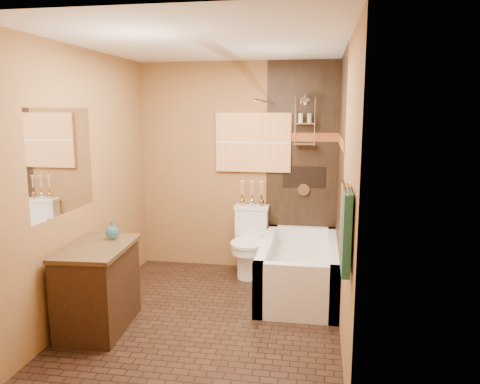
% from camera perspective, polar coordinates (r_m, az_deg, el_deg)
% --- Properties ---
extents(floor, '(3.00, 3.00, 0.00)m').
position_cam_1_polar(floor, '(4.59, -3.66, -14.93)').
color(floor, black).
rests_on(floor, ground).
extents(wall_left, '(0.02, 3.00, 2.50)m').
position_cam_1_polar(wall_left, '(4.65, -18.37, 1.03)').
color(wall_left, olive).
rests_on(wall_left, floor).
extents(wall_right, '(0.02, 3.00, 2.50)m').
position_cam_1_polar(wall_right, '(4.11, 12.64, 0.17)').
color(wall_right, olive).
rests_on(wall_right, floor).
extents(wall_back, '(2.40, 0.02, 2.50)m').
position_cam_1_polar(wall_back, '(5.68, -0.27, 3.07)').
color(wall_back, olive).
rests_on(wall_back, floor).
extents(wall_front, '(2.40, 0.02, 2.50)m').
position_cam_1_polar(wall_front, '(2.82, -11.08, -4.23)').
color(wall_front, olive).
rests_on(wall_front, floor).
extents(ceiling, '(3.00, 3.00, 0.00)m').
position_cam_1_polar(ceiling, '(4.21, -4.05, 17.71)').
color(ceiling, silver).
rests_on(ceiling, wall_back).
extents(alcove_tile_back, '(0.85, 0.01, 2.50)m').
position_cam_1_polar(alcove_tile_back, '(5.58, 7.57, 2.86)').
color(alcove_tile_back, black).
rests_on(alcove_tile_back, wall_back).
extents(alcove_tile_right, '(0.01, 1.50, 2.50)m').
position_cam_1_polar(alcove_tile_right, '(4.85, 12.09, 1.66)').
color(alcove_tile_right, black).
rests_on(alcove_tile_right, wall_right).
extents(mosaic_band_back, '(0.85, 0.01, 0.10)m').
position_cam_1_polar(mosaic_band_back, '(5.54, 7.66, 6.65)').
color(mosaic_band_back, maroon).
rests_on(mosaic_band_back, alcove_tile_back).
extents(mosaic_band_right, '(0.01, 1.50, 0.10)m').
position_cam_1_polar(mosaic_band_right, '(4.81, 12.13, 6.03)').
color(mosaic_band_right, maroon).
rests_on(mosaic_band_right, alcove_tile_right).
extents(alcove_niche, '(0.50, 0.01, 0.25)m').
position_cam_1_polar(alcove_niche, '(5.59, 7.81, 1.83)').
color(alcove_niche, black).
rests_on(alcove_niche, alcove_tile_back).
extents(shower_fixtures, '(0.24, 0.33, 1.16)m').
position_cam_1_polar(shower_fixtures, '(5.43, 7.89, 7.07)').
color(shower_fixtures, silver).
rests_on(shower_fixtures, floor).
extents(curtain_rod, '(0.03, 1.55, 0.03)m').
position_cam_1_polar(curtain_rod, '(4.83, 2.89, 11.00)').
color(curtain_rod, silver).
rests_on(curtain_rod, wall_back).
extents(towel_bar, '(0.02, 0.55, 0.02)m').
position_cam_1_polar(towel_bar, '(3.04, 12.74, 0.60)').
color(towel_bar, silver).
rests_on(towel_bar, wall_right).
extents(towel_teal, '(0.05, 0.22, 0.52)m').
position_cam_1_polar(towel_teal, '(2.97, 12.85, -4.96)').
color(towel_teal, '#1B5A52').
rests_on(towel_teal, towel_bar).
extents(towel_rust, '(0.05, 0.22, 0.52)m').
position_cam_1_polar(towel_rust, '(3.22, 12.62, -3.78)').
color(towel_rust, brown).
rests_on(towel_rust, towel_bar).
extents(sunset_painting, '(0.90, 0.04, 0.70)m').
position_cam_1_polar(sunset_painting, '(5.59, 1.61, 6.05)').
color(sunset_painting, orange).
rests_on(sunset_painting, wall_back).
extents(vanity_mirror, '(0.01, 1.00, 0.90)m').
position_cam_1_polar(vanity_mirror, '(4.28, -20.83, 3.53)').
color(vanity_mirror, white).
rests_on(vanity_mirror, wall_left).
extents(bathtub, '(0.80, 1.50, 0.55)m').
position_cam_1_polar(bathtub, '(5.10, 7.24, -9.73)').
color(bathtub, white).
rests_on(bathtub, floor).
extents(toilet, '(0.41, 0.60, 0.80)m').
position_cam_1_polar(toilet, '(5.53, 1.16, -6.06)').
color(toilet, white).
rests_on(toilet, floor).
extents(vanity, '(0.59, 0.90, 0.76)m').
position_cam_1_polar(vanity, '(4.41, -16.92, -11.03)').
color(vanity, black).
rests_on(vanity, floor).
extents(teal_bottle, '(0.15, 0.15, 0.20)m').
position_cam_1_polar(teal_bottle, '(4.45, -15.34, -4.52)').
color(teal_bottle, '#276275').
rests_on(teal_bottle, vanity).
extents(bud_vases, '(0.30, 0.06, 0.29)m').
position_cam_1_polar(bud_vases, '(5.58, 1.46, -0.07)').
color(bud_vases, gold).
rests_on(bud_vases, toilet).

